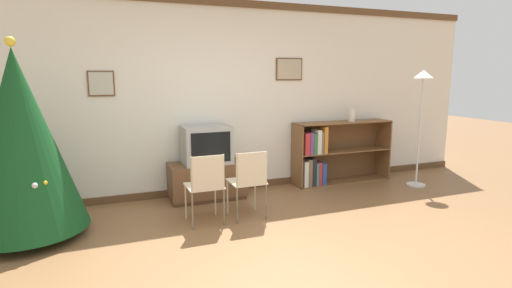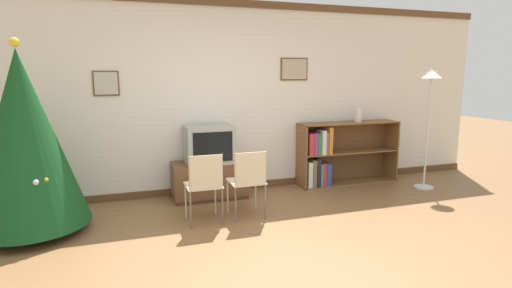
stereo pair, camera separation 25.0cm
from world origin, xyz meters
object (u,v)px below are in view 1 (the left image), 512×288
Objects in this scene: bookshelf at (327,155)px; standing_lamp at (422,98)px; tv_console at (207,181)px; folding_chair_left at (206,184)px; television at (206,145)px; christmas_tree at (20,141)px; vase at (352,115)px; folding_chair_right at (249,180)px.

bookshelf is 0.92× the size of standing_lamp.
bookshelf is (1.93, 0.08, 0.20)m from tv_console.
folding_chair_left is 0.47× the size of standing_lamp.
folding_chair_left is at bearing -173.52° from standing_lamp.
television is 1.96m from bookshelf.
standing_lamp reaches higher than television.
tv_console is 3.37m from standing_lamp.
television reaches higher than tv_console.
folding_chair_left is (-0.26, -0.94, 0.22)m from tv_console.
christmas_tree is 4.47m from vase.
television is 0.78× the size of folding_chair_left.
vase is (2.09, 0.99, 0.59)m from folding_chair_right.
christmas_tree reaches higher than bookshelf.
tv_console is at bearing 170.00° from standing_lamp.
christmas_tree reaches higher than standing_lamp.
tv_console is at bearing 16.15° from christmas_tree.
standing_lamp is at bearing -37.45° from vase.
bookshelf is at bearing 152.33° from standing_lamp.
christmas_tree reaches higher than vase.
bookshelf is at bearing 2.44° from television.
tv_console is 0.50m from television.
tv_console is 1.59× the size of television.
folding_chair_right reaches higher than tv_console.
standing_lamp reaches higher than tv_console.
christmas_tree is 1.17× the size of standing_lamp.
standing_lamp reaches higher than vase.
christmas_tree is 4.10m from bookshelf.
vase is at bearing 20.85° from folding_chair_left.
standing_lamp is at bearing 6.48° from folding_chair_left.
bookshelf is at bearing 176.29° from vase.
folding_chair_right is (0.26, -0.94, -0.28)m from television.
vase is at bearing 8.40° from christmas_tree.
standing_lamp reaches higher than bookshelf.
folding_chair_right is at bearing -74.70° from tv_console.
folding_chair_left is 2.42m from bookshelf.
folding_chair_left is (-0.26, -0.94, -0.28)m from television.
standing_lamp is at bearing -27.67° from bookshelf.
christmas_tree is 2.02× the size of tv_console.
television is at bearing -90.00° from tv_console.
bookshelf is at bearing 9.63° from christmas_tree.
television is 1.01m from folding_chair_left.
bookshelf reaches higher than folding_chair_left.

